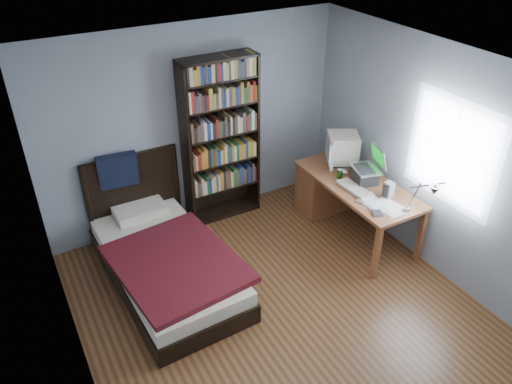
# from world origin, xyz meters

# --- Properties ---
(room) EXTENTS (4.20, 4.24, 2.50)m
(room) POSITION_xyz_m (0.03, -0.00, 1.25)
(room) COLOR #512F17
(room) RESTS_ON ground
(desk) EXTENTS (0.75, 1.67, 0.73)m
(desk) POSITION_xyz_m (1.50, 1.21, 0.42)
(desk) COLOR brown
(desk) RESTS_ON floor
(crt_monitor) EXTENTS (0.53, 0.48, 0.44)m
(crt_monitor) POSITION_xyz_m (1.56, 1.18, 0.98)
(crt_monitor) COLOR beige
(crt_monitor) RESTS_ON desk
(laptop) EXTENTS (0.43, 0.42, 0.43)m
(laptop) POSITION_xyz_m (1.60, 0.74, 0.85)
(laptop) COLOR #2D2D30
(laptop) RESTS_ON desk
(desk_lamp) EXTENTS (0.22, 0.49, 0.58)m
(desk_lamp) POSITION_xyz_m (1.47, -0.33, 1.20)
(desk_lamp) COLOR #99999E
(desk_lamp) RESTS_ON desk
(keyboard) EXTENTS (0.21, 0.47, 0.04)m
(keyboard) POSITION_xyz_m (1.36, 0.65, 0.75)
(keyboard) COLOR beige
(keyboard) RESTS_ON desk
(speaker) EXTENTS (0.11, 0.11, 0.19)m
(speaker) POSITION_xyz_m (1.60, 0.34, 0.82)
(speaker) COLOR gray
(speaker) RESTS_ON desk
(soda_can) EXTENTS (0.06, 0.06, 0.11)m
(soda_can) POSITION_xyz_m (1.38, 0.95, 0.79)
(soda_can) COLOR #07350B
(soda_can) RESTS_ON desk
(mouse) EXTENTS (0.07, 0.12, 0.04)m
(mouse) POSITION_xyz_m (1.50, 1.02, 0.75)
(mouse) COLOR silver
(mouse) RESTS_ON desk
(phone_silver) EXTENTS (0.09, 0.11, 0.02)m
(phone_silver) POSITION_xyz_m (1.25, 0.40, 0.74)
(phone_silver) COLOR silver
(phone_silver) RESTS_ON desk
(phone_grey) EXTENTS (0.08, 0.09, 0.02)m
(phone_grey) POSITION_xyz_m (1.27, 0.26, 0.74)
(phone_grey) COLOR gray
(phone_grey) RESTS_ON desk
(external_drive) EXTENTS (0.14, 0.14, 0.02)m
(external_drive) POSITION_xyz_m (1.26, 0.13, 0.74)
(external_drive) COLOR gray
(external_drive) RESTS_ON desk
(bookshelf) EXTENTS (0.95, 0.30, 2.11)m
(bookshelf) POSITION_xyz_m (0.28, 1.94, 1.06)
(bookshelf) COLOR black
(bookshelf) RESTS_ON floor
(bed) EXTENTS (1.30, 2.22, 1.16)m
(bed) POSITION_xyz_m (-0.85, 1.12, 0.25)
(bed) COLOR black
(bed) RESTS_ON floor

